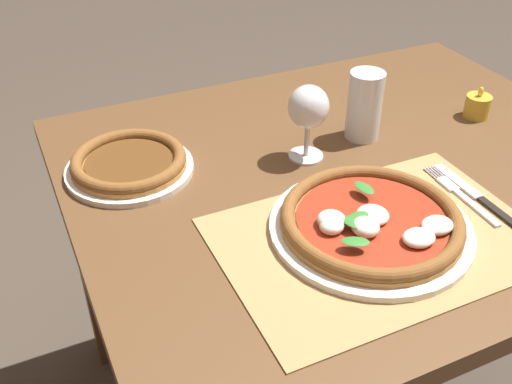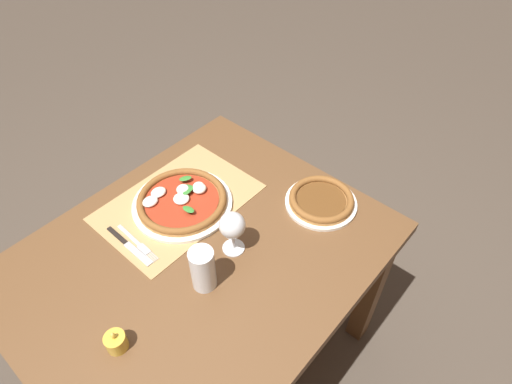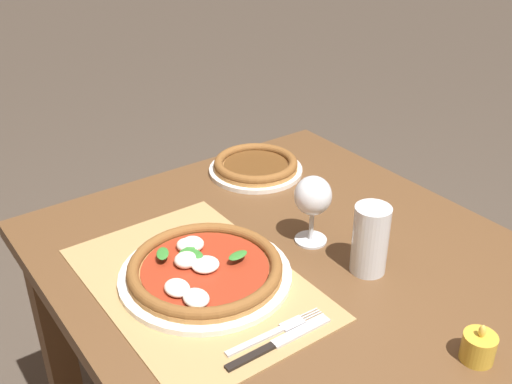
{
  "view_description": "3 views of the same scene",
  "coord_description": "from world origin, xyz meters",
  "px_view_note": "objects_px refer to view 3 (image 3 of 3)",
  "views": [
    {
      "loc": [
        -0.6,
        -0.82,
        1.38
      ],
      "look_at": [
        -0.26,
        -0.08,
        0.81
      ],
      "focal_mm": 42.0,
      "sensor_mm": 36.0,
      "label": 1
    },
    {
      "loc": [
        0.48,
        0.66,
        1.82
      ],
      "look_at": [
        -0.28,
        -0.01,
        0.78
      ],
      "focal_mm": 30.0,
      "sensor_mm": 36.0,
      "label": 2
    },
    {
      "loc": [
        0.73,
        -0.66,
        1.46
      ],
      "look_at": [
        -0.19,
        0.0,
        0.84
      ],
      "focal_mm": 42.0,
      "sensor_mm": 36.0,
      "label": 3
    }
  ],
  "objects_px": {
    "pizza_near": "(204,270)",
    "votive_candle": "(478,348)",
    "wine_glass": "(313,198)",
    "pint_glass": "(370,241)",
    "knife": "(279,342)",
    "fork": "(276,331)",
    "pizza_far": "(256,166)"
  },
  "relations": [
    {
      "from": "wine_glass",
      "to": "knife",
      "type": "xyz_separation_m",
      "value": [
        0.21,
        -0.25,
        -0.1
      ]
    },
    {
      "from": "votive_candle",
      "to": "pizza_far",
      "type": "bearing_deg",
      "value": 172.32
    },
    {
      "from": "wine_glass",
      "to": "knife",
      "type": "height_order",
      "value": "wine_glass"
    },
    {
      "from": "pizza_near",
      "to": "pint_glass",
      "type": "bearing_deg",
      "value": 59.62
    },
    {
      "from": "pint_glass",
      "to": "pizza_near",
      "type": "bearing_deg",
      "value": -120.38
    },
    {
      "from": "pizza_near",
      "to": "wine_glass",
      "type": "height_order",
      "value": "wine_glass"
    },
    {
      "from": "knife",
      "to": "votive_candle",
      "type": "xyz_separation_m",
      "value": [
        0.22,
        0.24,
        0.02
      ]
    },
    {
      "from": "pint_glass",
      "to": "knife",
      "type": "relative_size",
      "value": 0.67
    },
    {
      "from": "pizza_far",
      "to": "knife",
      "type": "height_order",
      "value": "pizza_far"
    },
    {
      "from": "pint_glass",
      "to": "votive_candle",
      "type": "xyz_separation_m",
      "value": [
        0.28,
        -0.03,
        -0.05
      ]
    },
    {
      "from": "pizza_near",
      "to": "fork",
      "type": "height_order",
      "value": "pizza_near"
    },
    {
      "from": "pint_glass",
      "to": "votive_candle",
      "type": "relative_size",
      "value": 2.01
    },
    {
      "from": "pizza_near",
      "to": "fork",
      "type": "distance_m",
      "value": 0.21
    },
    {
      "from": "pizza_near",
      "to": "votive_candle",
      "type": "distance_m",
      "value": 0.51
    },
    {
      "from": "fork",
      "to": "votive_candle",
      "type": "xyz_separation_m",
      "value": [
        0.24,
        0.23,
        0.02
      ]
    },
    {
      "from": "fork",
      "to": "knife",
      "type": "relative_size",
      "value": 0.93
    },
    {
      "from": "wine_glass",
      "to": "votive_candle",
      "type": "bearing_deg",
      "value": -1.05
    },
    {
      "from": "pizza_far",
      "to": "pint_glass",
      "type": "height_order",
      "value": "pint_glass"
    },
    {
      "from": "knife",
      "to": "pint_glass",
      "type": "bearing_deg",
      "value": 103.39
    },
    {
      "from": "knife",
      "to": "wine_glass",
      "type": "bearing_deg",
      "value": 130.23
    },
    {
      "from": "pizza_far",
      "to": "wine_glass",
      "type": "bearing_deg",
      "value": -15.86
    },
    {
      "from": "wine_glass",
      "to": "votive_candle",
      "type": "relative_size",
      "value": 2.15
    },
    {
      "from": "pizza_far",
      "to": "fork",
      "type": "xyz_separation_m",
      "value": [
        0.52,
        -0.34,
        -0.01
      ]
    },
    {
      "from": "wine_glass",
      "to": "fork",
      "type": "height_order",
      "value": "wine_glass"
    },
    {
      "from": "wine_glass",
      "to": "pint_glass",
      "type": "relative_size",
      "value": 1.07
    },
    {
      "from": "pizza_far",
      "to": "fork",
      "type": "height_order",
      "value": "pizza_far"
    },
    {
      "from": "fork",
      "to": "votive_candle",
      "type": "height_order",
      "value": "votive_candle"
    },
    {
      "from": "fork",
      "to": "knife",
      "type": "height_order",
      "value": "knife"
    },
    {
      "from": "fork",
      "to": "votive_candle",
      "type": "distance_m",
      "value": 0.34
    },
    {
      "from": "wine_glass",
      "to": "fork",
      "type": "distance_m",
      "value": 0.32
    },
    {
      "from": "pizza_far",
      "to": "pint_glass",
      "type": "xyz_separation_m",
      "value": [
        0.48,
        -0.07,
        0.05
      ]
    },
    {
      "from": "pint_glass",
      "to": "pizza_far",
      "type": "bearing_deg",
      "value": 171.57
    }
  ]
}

